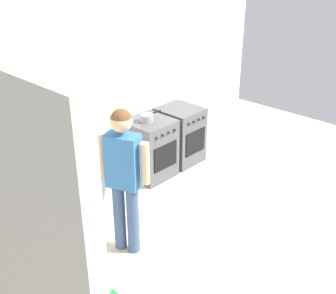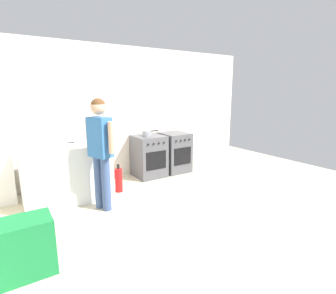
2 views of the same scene
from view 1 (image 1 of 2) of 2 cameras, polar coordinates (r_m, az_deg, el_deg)
The scene contains 10 objects.
ground_plane at distance 5.08m, azimuth 7.55°, elevation -11.18°, with size 8.00×8.00×0.00m, color beige.
back_wall at distance 5.68m, azimuth -7.83°, elevation 7.77°, with size 6.00×0.10×2.60m, color silver.
counter_unit at distance 4.78m, azimuth -13.97°, elevation -7.83°, with size 1.30×0.70×0.90m, color silver.
oven_left at distance 5.96m, azimuth -2.46°, elevation -0.17°, with size 0.59×0.62×0.85m.
oven_right at distance 6.38m, azimuth 1.64°, elevation 1.68°, with size 0.56×0.62×0.85m.
pot at distance 5.73m, azimuth -2.83°, elevation 3.95°, with size 0.36×0.18×0.11m.
knife_chef at distance 4.61m, azimuth -10.85°, elevation -2.28°, with size 0.31×0.11×0.01m.
knife_paring at distance 4.76m, azimuth -14.82°, elevation -1.76°, with size 0.21×0.08×0.01m.
person at distance 4.26m, azimuth -6.02°, elevation -3.19°, with size 0.31×0.54×1.64m.
fire_extinguisher at distance 5.25m, azimuth -5.54°, elevation -6.86°, with size 0.13×0.13×0.50m.
Camera 1 is at (-3.37, -2.27, 3.05)m, focal length 45.00 mm.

